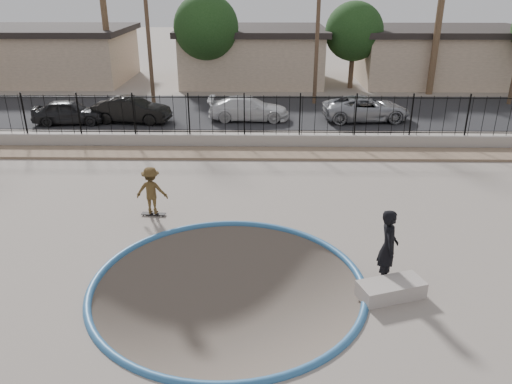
{
  "coord_description": "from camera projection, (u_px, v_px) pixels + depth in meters",
  "views": [
    {
      "loc": [
        0.89,
        -11.68,
        7.14
      ],
      "look_at": [
        0.66,
        2.0,
        1.28
      ],
      "focal_mm": 35.0,
      "sensor_mm": 36.0,
      "label": 1
    }
  ],
  "objects": [
    {
      "name": "street",
      "position": [
        249.0,
        111.0,
        29.18
      ],
      "size": [
        90.0,
        8.0,
        0.04
      ],
      "primitive_type": "cube",
      "color": "black",
      "rests_on": "ground"
    },
    {
      "name": "car_d",
      "position": [
        366.0,
        108.0,
        26.98
      ],
      "size": [
        4.82,
        2.52,
        1.3
      ],
      "primitive_type": "imported",
      "rotation": [
        0.0,
        0.0,
        1.65
      ],
      "color": "#93959B",
      "rests_on": "street"
    },
    {
      "name": "house_center",
      "position": [
        252.0,
        54.0,
        37.14
      ],
      "size": [
        10.6,
        8.6,
        3.9
      ],
      "color": "tan",
      "rests_on": "ground"
    },
    {
      "name": "house_west",
      "position": [
        53.0,
        54.0,
        37.37
      ],
      "size": [
        11.6,
        8.6,
        3.9
      ],
      "color": "tan",
      "rests_on": "ground"
    },
    {
      "name": "skater",
      "position": [
        152.0,
        193.0,
        16.05
      ],
      "size": [
        1.05,
        0.64,
        1.57
      ],
      "primitive_type": "imported",
      "rotation": [
        0.0,
        0.0,
        3.09
      ],
      "color": "brown",
      "rests_on": "ground"
    },
    {
      "name": "concrete_ledge",
      "position": [
        391.0,
        289.0,
        12.11
      ],
      "size": [
        1.74,
        1.17,
        0.4
      ],
      "primitive_type": "cube",
      "rotation": [
        0.0,
        0.0,
        0.32
      ],
      "color": "#A49A92",
      "rests_on": "ground"
    },
    {
      "name": "car_c",
      "position": [
        249.0,
        108.0,
        27.08
      ],
      "size": [
        4.37,
        1.83,
        1.26
      ],
      "primitive_type": "imported",
      "rotation": [
        0.0,
        0.0,
        1.56
      ],
      "color": "silver",
      "rests_on": "street"
    },
    {
      "name": "retaining_wall",
      "position": [
        245.0,
        141.0,
        22.91
      ],
      "size": [
        42.0,
        0.45,
        0.6
      ],
      "primitive_type": "cube",
      "color": "gray",
      "rests_on": "ground"
    },
    {
      "name": "car_a",
      "position": [
        69.0,
        112.0,
        26.37
      ],
      "size": [
        3.86,
        1.82,
        1.28
      ],
      "primitive_type": "imported",
      "rotation": [
        0.0,
        0.0,
        1.66
      ],
      "color": "black",
      "rests_on": "street"
    },
    {
      "name": "skateboard",
      "position": [
        154.0,
        214.0,
        16.34
      ],
      "size": [
        0.81,
        0.27,
        0.07
      ],
      "rotation": [
        0.0,
        0.0,
        -0.09
      ],
      "color": "black",
      "rests_on": "ground"
    },
    {
      "name": "coping_ring",
      "position": [
        228.0,
        285.0,
        12.64
      ],
      "size": [
        7.04,
        7.04,
        0.2
      ],
      "primitive_type": "torus",
      "color": "#2C6091",
      "rests_on": "ground"
    },
    {
      "name": "rock_strip",
      "position": [
        244.0,
        153.0,
        22.0
      ],
      "size": [
        42.0,
        1.6,
        0.11
      ],
      "primitive_type": "cube",
      "color": "#877058",
      "rests_on": "ground"
    },
    {
      "name": "house_east",
      "position": [
        441.0,
        55.0,
        36.93
      ],
      "size": [
        12.6,
        8.6,
        3.9
      ],
      "color": "tan",
      "rests_on": "ground"
    },
    {
      "name": "bowl_pit",
      "position": [
        228.0,
        285.0,
        12.64
      ],
      "size": [
        6.84,
        6.84,
        1.8
      ],
      "primitive_type": null,
      "color": "#534A40",
      "rests_on": "ground"
    },
    {
      "name": "ground",
      "position": [
        246.0,
        157.0,
        25.02
      ],
      "size": [
        120.0,
        120.0,
        2.2
      ],
      "primitive_type": "cube",
      "color": "gray",
      "rests_on": "ground"
    },
    {
      "name": "fence",
      "position": [
        244.0,
        115.0,
        22.44
      ],
      "size": [
        40.0,
        0.04,
        1.8
      ],
      "color": "black",
      "rests_on": "retaining_wall"
    },
    {
      "name": "utility_pole_mid",
      "position": [
        318.0,
        20.0,
        29.01
      ],
      "size": [
        1.7,
        0.24,
        9.5
      ],
      "color": "#473323",
      "rests_on": "ground"
    },
    {
      "name": "videographer",
      "position": [
        388.0,
        247.0,
        12.4
      ],
      "size": [
        0.56,
        0.78,
        2.0
      ],
      "primitive_type": "imported",
      "rotation": [
        0.0,
        0.0,
        1.46
      ],
      "color": "black",
      "rests_on": "ground"
    },
    {
      "name": "utility_pole_left",
      "position": [
        147.0,
        24.0,
        29.26
      ],
      "size": [
        1.7,
        0.24,
        9.0
      ],
      "color": "#473323",
      "rests_on": "ground"
    },
    {
      "name": "car_b",
      "position": [
        132.0,
        110.0,
        26.58
      ],
      "size": [
        4.19,
        1.83,
        1.34
      ],
      "primitive_type": "imported",
      "rotation": [
        0.0,
        0.0,
        1.47
      ],
      "color": "black",
      "rests_on": "street"
    },
    {
      "name": "street_tree_left",
      "position": [
        206.0,
        27.0,
        33.1
      ],
      "size": [
        4.32,
        4.32,
        6.36
      ],
      "color": "#473323",
      "rests_on": "ground"
    },
    {
      "name": "street_tree_mid",
      "position": [
        354.0,
        32.0,
        34.01
      ],
      "size": [
        3.96,
        3.96,
        5.83
      ],
      "color": "#473323",
      "rests_on": "ground"
    }
  ]
}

